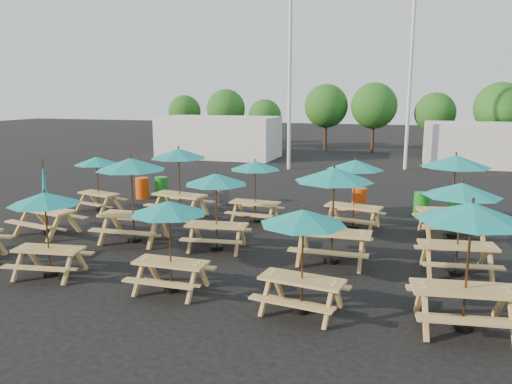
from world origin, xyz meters
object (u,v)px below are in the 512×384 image
(picnic_unit_7, at_px, (216,184))
(waste_bin_4, at_px, (421,205))
(picnic_unit_1, at_px, (46,204))
(waste_bin_2, at_px, (222,193))
(picnic_unit_5, at_px, (179,158))
(picnic_unit_9, at_px, (303,224))
(picnic_unit_4, at_px, (131,170))
(picnic_unit_11, at_px, (355,170))
(waste_bin_5, at_px, (457,208))
(picnic_unit_14, at_px, (455,167))
(picnic_unit_2, at_px, (97,164))
(picnic_unit_6, at_px, (169,214))
(picnic_unit_12, at_px, (471,221))
(picnic_unit_8, at_px, (255,170))
(waste_bin_1, at_px, (161,187))
(picnic_unit_13, at_px, (462,196))
(waste_bin_3, at_px, (359,200))
(picnic_unit_10, at_px, (334,181))
(picnic_unit_3, at_px, (45,204))

(picnic_unit_7, bearing_deg, waste_bin_4, 38.91)
(picnic_unit_1, xyz_separation_m, waste_bin_2, (3.62, 5.73, -0.54))
(picnic_unit_5, bearing_deg, picnic_unit_9, -37.70)
(picnic_unit_4, height_order, picnic_unit_11, picnic_unit_4)
(waste_bin_5, bearing_deg, picnic_unit_14, -98.01)
(picnic_unit_1, xyz_separation_m, picnic_unit_5, (2.95, 3.34, 1.13))
(picnic_unit_2, xyz_separation_m, picnic_unit_6, (6.22, -6.21, 0.02))
(picnic_unit_9, xyz_separation_m, picnic_unit_12, (3.05, 0.19, 0.26))
(picnic_unit_8, relative_size, picnic_unit_9, 0.99)
(picnic_unit_4, relative_size, picnic_unit_12, 1.03)
(picnic_unit_5, relative_size, waste_bin_5, 2.81)
(picnic_unit_4, distance_m, waste_bin_1, 6.69)
(picnic_unit_1, relative_size, waste_bin_2, 2.72)
(picnic_unit_11, relative_size, picnic_unit_14, 0.90)
(picnic_unit_5, distance_m, waste_bin_5, 9.89)
(picnic_unit_9, height_order, waste_bin_4, picnic_unit_9)
(picnic_unit_13, xyz_separation_m, waste_bin_5, (0.39, 5.74, -1.52))
(picnic_unit_1, distance_m, picnic_unit_7, 5.74)
(picnic_unit_6, relative_size, picnic_unit_11, 0.91)
(picnic_unit_6, height_order, waste_bin_5, picnic_unit_6)
(picnic_unit_11, height_order, waste_bin_4, picnic_unit_11)
(waste_bin_3, height_order, waste_bin_4, same)
(picnic_unit_13, xyz_separation_m, waste_bin_2, (-8.36, 5.64, -1.52))
(picnic_unit_11, relative_size, waste_bin_3, 2.60)
(picnic_unit_13, distance_m, picnic_unit_14, 3.48)
(picnic_unit_4, bearing_deg, picnic_unit_11, 25.92)
(picnic_unit_7, relative_size, picnic_unit_8, 1.03)
(picnic_unit_9, xyz_separation_m, waste_bin_4, (2.33, 9.12, -1.39))
(picnic_unit_1, xyz_separation_m, waste_bin_4, (11.20, 5.96, -0.54))
(picnic_unit_8, bearing_deg, picnic_unit_2, -176.16)
(picnic_unit_13, bearing_deg, picnic_unit_10, 172.42)
(picnic_unit_10, height_order, waste_bin_2, picnic_unit_10)
(picnic_unit_7, xyz_separation_m, waste_bin_5, (6.71, 5.64, -1.44))
(picnic_unit_11, bearing_deg, waste_bin_5, 44.29)
(picnic_unit_1, distance_m, waste_bin_5, 13.69)
(picnic_unit_1, height_order, waste_bin_4, picnic_unit_1)
(picnic_unit_4, xyz_separation_m, picnic_unit_8, (2.74, 3.29, -0.34))
(picnic_unit_1, xyz_separation_m, picnic_unit_2, (-0.36, 3.23, 0.78))
(picnic_unit_1, distance_m, picnic_unit_10, 9.03)
(waste_bin_1, distance_m, waste_bin_3, 8.29)
(picnic_unit_2, height_order, picnic_unit_3, picnic_unit_3)
(waste_bin_5, bearing_deg, picnic_unit_3, -137.85)
(waste_bin_5, bearing_deg, picnic_unit_13, -93.86)
(picnic_unit_7, relative_size, picnic_unit_14, 0.86)
(picnic_unit_11, bearing_deg, picnic_unit_2, -167.37)
(picnic_unit_6, bearing_deg, picnic_unit_12, -0.47)
(picnic_unit_7, xyz_separation_m, waste_bin_1, (-4.98, 5.97, -1.44))
(picnic_unit_5, distance_m, picnic_unit_13, 9.61)
(picnic_unit_14, bearing_deg, picnic_unit_13, -103.00)
(waste_bin_1, bearing_deg, picnic_unit_1, -96.37)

